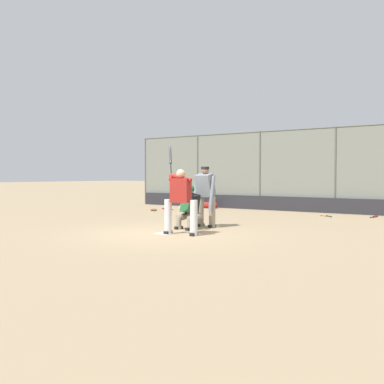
{
  "coord_description": "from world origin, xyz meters",
  "views": [
    {
      "loc": [
        -7.2,
        9.1,
        1.51
      ],
      "look_at": [
        -0.14,
        -1.0,
        1.05
      ],
      "focal_mm": 42.0,
      "sensor_mm": 36.0,
      "label": 1
    }
  ],
  "objects_px": {
    "umpire_home": "(205,194)",
    "spare_bat_by_padding": "(166,209)",
    "catcher_behind_plate": "(188,206)",
    "fielding_glove_on_dirt": "(154,210)",
    "spare_bat_near_backstop": "(375,216)",
    "spare_bat_third_base_side": "(324,215)",
    "batter_at_plate": "(180,199)",
    "equipment_bag_dugout_side": "(207,205)"
  },
  "relations": [
    {
      "from": "fielding_glove_on_dirt",
      "to": "equipment_bag_dugout_side",
      "type": "height_order",
      "value": "equipment_bag_dugout_side"
    },
    {
      "from": "batter_at_plate",
      "to": "spare_bat_near_backstop",
      "type": "height_order",
      "value": "batter_at_plate"
    },
    {
      "from": "umpire_home",
      "to": "batter_at_plate",
      "type": "bearing_deg",
      "value": 104.53
    },
    {
      "from": "batter_at_plate",
      "to": "fielding_glove_on_dirt",
      "type": "relative_size",
      "value": 8.08
    },
    {
      "from": "catcher_behind_plate",
      "to": "spare_bat_third_base_side",
      "type": "bearing_deg",
      "value": -98.81
    },
    {
      "from": "spare_bat_near_backstop",
      "to": "equipment_bag_dugout_side",
      "type": "height_order",
      "value": "equipment_bag_dugout_side"
    },
    {
      "from": "catcher_behind_plate",
      "to": "equipment_bag_dugout_side",
      "type": "bearing_deg",
      "value": -52.96
    },
    {
      "from": "batter_at_plate",
      "to": "fielding_glove_on_dirt",
      "type": "xyz_separation_m",
      "value": [
        5.4,
        -5.43,
        -0.86
      ]
    },
    {
      "from": "batter_at_plate",
      "to": "spare_bat_third_base_side",
      "type": "xyz_separation_m",
      "value": [
        -1.3,
        -7.16,
        -0.88
      ]
    },
    {
      "from": "batter_at_plate",
      "to": "equipment_bag_dugout_side",
      "type": "bearing_deg",
      "value": -69.24
    },
    {
      "from": "catcher_behind_plate",
      "to": "spare_bat_near_backstop",
      "type": "xyz_separation_m",
      "value": [
        -3.44,
        -6.68,
        -0.61
      ]
    },
    {
      "from": "equipment_bag_dugout_side",
      "to": "fielding_glove_on_dirt",
      "type": "bearing_deg",
      "value": 70.36
    },
    {
      "from": "spare_bat_near_backstop",
      "to": "equipment_bag_dugout_side",
      "type": "relative_size",
      "value": 0.74
    },
    {
      "from": "umpire_home",
      "to": "spare_bat_near_backstop",
      "type": "xyz_separation_m",
      "value": [
        -3.33,
        -5.99,
        -0.92
      ]
    },
    {
      "from": "umpire_home",
      "to": "spare_bat_third_base_side",
      "type": "distance_m",
      "value": 5.73
    },
    {
      "from": "batter_at_plate",
      "to": "spare_bat_near_backstop",
      "type": "xyz_separation_m",
      "value": [
        -2.93,
        -7.75,
        -0.88
      ]
    },
    {
      "from": "batter_at_plate",
      "to": "catcher_behind_plate",
      "type": "height_order",
      "value": "batter_at_plate"
    },
    {
      "from": "umpire_home",
      "to": "spare_bat_by_padding",
      "type": "xyz_separation_m",
      "value": [
        5.05,
        -4.56,
        -0.92
      ]
    },
    {
      "from": "batter_at_plate",
      "to": "spare_bat_near_backstop",
      "type": "relative_size",
      "value": 2.79
    },
    {
      "from": "umpire_home",
      "to": "equipment_bag_dugout_side",
      "type": "distance_m",
      "value": 7.56
    },
    {
      "from": "catcher_behind_plate",
      "to": "spare_bat_near_backstop",
      "type": "relative_size",
      "value": 1.53
    },
    {
      "from": "spare_bat_third_base_side",
      "to": "equipment_bag_dugout_side",
      "type": "relative_size",
      "value": 0.57
    },
    {
      "from": "spare_bat_near_backstop",
      "to": "equipment_bag_dugout_side",
      "type": "xyz_separation_m",
      "value": [
        7.38,
        -0.34,
        0.11
      ]
    },
    {
      "from": "spare_bat_near_backstop",
      "to": "spare_bat_third_base_side",
      "type": "distance_m",
      "value": 1.74
    },
    {
      "from": "catcher_behind_plate",
      "to": "umpire_home",
      "type": "distance_m",
      "value": 0.76
    },
    {
      "from": "catcher_behind_plate",
      "to": "fielding_glove_on_dirt",
      "type": "bearing_deg",
      "value": -33.96
    },
    {
      "from": "batter_at_plate",
      "to": "umpire_home",
      "type": "distance_m",
      "value": 1.81
    },
    {
      "from": "catcher_behind_plate",
      "to": "fielding_glove_on_dirt",
      "type": "distance_m",
      "value": 6.58
    },
    {
      "from": "spare_bat_near_backstop",
      "to": "spare_bat_by_padding",
      "type": "xyz_separation_m",
      "value": [
        8.38,
        1.43,
        -0.0
      ]
    },
    {
      "from": "batter_at_plate",
      "to": "fielding_glove_on_dirt",
      "type": "height_order",
      "value": "batter_at_plate"
    },
    {
      "from": "fielding_glove_on_dirt",
      "to": "batter_at_plate",
      "type": "bearing_deg",
      "value": 134.85
    },
    {
      "from": "umpire_home",
      "to": "spare_bat_near_backstop",
      "type": "bearing_deg",
      "value": -117.4
    },
    {
      "from": "catcher_behind_plate",
      "to": "spare_bat_third_base_side",
      "type": "relative_size",
      "value": 1.98
    },
    {
      "from": "umpire_home",
      "to": "equipment_bag_dugout_side",
      "type": "relative_size",
      "value": 1.61
    },
    {
      "from": "fielding_glove_on_dirt",
      "to": "spare_bat_by_padding",
      "type": "bearing_deg",
      "value": -87.13
    },
    {
      "from": "umpire_home",
      "to": "spare_bat_by_padding",
      "type": "height_order",
      "value": "umpire_home"
    },
    {
      "from": "catcher_behind_plate",
      "to": "spare_bat_third_base_side",
      "type": "distance_m",
      "value": 6.38
    },
    {
      "from": "batter_at_plate",
      "to": "spare_bat_third_base_side",
      "type": "bearing_deg",
      "value": -108.32
    },
    {
      "from": "spare_bat_third_base_side",
      "to": "equipment_bag_dugout_side",
      "type": "xyz_separation_m",
      "value": [
        5.75,
        -0.94,
        0.11
      ]
    },
    {
      "from": "umpire_home",
      "to": "spare_bat_by_padding",
      "type": "distance_m",
      "value": 6.86
    },
    {
      "from": "umpire_home",
      "to": "spare_bat_near_backstop",
      "type": "height_order",
      "value": "umpire_home"
    },
    {
      "from": "spare_bat_by_padding",
      "to": "fielding_glove_on_dirt",
      "type": "bearing_deg",
      "value": 110.27
    }
  ]
}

